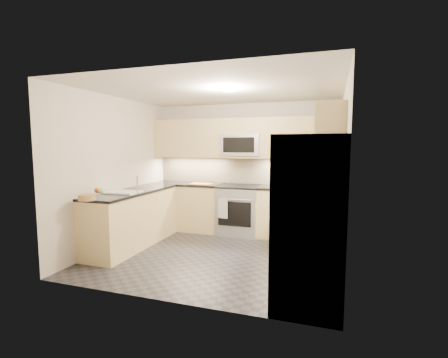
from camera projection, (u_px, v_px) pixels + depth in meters
floor at (217, 255)px, 5.04m from camera, size 3.60×3.20×0.00m
ceiling at (217, 90)px, 4.78m from camera, size 3.60×3.20×0.02m
wall_back at (244, 168)px, 6.42m from camera, size 3.60×0.02×2.50m
wall_front at (165, 188)px, 3.40m from camera, size 3.60×0.02×2.50m
wall_left at (117, 172)px, 5.47m from camera, size 0.02×3.20×2.50m
wall_right at (343, 179)px, 4.35m from camera, size 0.02×3.20×2.50m
base_cab_back_left at (188, 207)px, 6.56m from camera, size 1.42×0.60×0.90m
base_cab_back_right at (297, 214)px, 5.88m from camera, size 1.42×0.60×0.90m
base_cab_right at (318, 232)px, 4.66m from camera, size 0.60×1.70×0.90m
base_cab_peninsula at (133, 219)px, 5.46m from camera, size 0.60×2.00×0.90m
countertop_back_left at (188, 184)px, 6.51m from camera, size 1.42×0.63×0.04m
countertop_back_right at (298, 188)px, 5.83m from camera, size 1.42×0.63×0.04m
countertop_right at (319, 200)px, 4.62m from camera, size 0.63×1.70×0.04m
countertop_peninsula at (132, 192)px, 5.42m from camera, size 0.63×2.00×0.04m
upper_cab_back at (242, 138)px, 6.19m from camera, size 3.60×0.35×0.75m
upper_cab_right at (331, 136)px, 4.60m from camera, size 0.35×1.95×0.75m
backsplash_back at (244, 171)px, 6.42m from camera, size 3.60×0.01×0.51m
backsplash_right at (341, 179)px, 4.78m from camera, size 0.01×2.30×0.51m
gas_range at (239, 210)px, 6.20m from camera, size 0.76×0.65×0.91m
range_cooktop at (239, 186)px, 6.15m from camera, size 0.76×0.65×0.03m
oven_door_glass at (234, 214)px, 5.89m from camera, size 0.62×0.02×0.45m
oven_handle at (234, 200)px, 5.84m from camera, size 0.60×0.02×0.02m
microwave at (241, 145)px, 6.18m from camera, size 0.76×0.40×0.40m
microwave_door at (238, 145)px, 5.99m from camera, size 0.60×0.01×0.28m
refrigerator at (310, 221)px, 3.41m from camera, size 0.70×0.90×1.80m
fridge_handle_left at (272, 218)px, 3.35m from camera, size 0.02×0.02×1.20m
fridge_handle_right at (277, 211)px, 3.69m from camera, size 0.02×0.02×1.20m
sink_basin at (123, 196)px, 5.18m from camera, size 0.52×0.38×0.16m
faucet at (137, 185)px, 5.08m from camera, size 0.03×0.03×0.28m
utensil_bowl at (312, 183)px, 5.71m from camera, size 0.34×0.34×0.17m
cutting_board at (201, 184)px, 6.30m from camera, size 0.42×0.31×0.01m
fruit_basket at (87, 197)px, 4.46m from camera, size 0.30×0.30×0.08m
fruit_apple at (97, 190)px, 4.62m from camera, size 0.08×0.08×0.08m
fruit_pear at (101, 191)px, 4.58m from camera, size 0.08×0.08×0.08m
dish_towel_check at (223, 208)px, 5.90m from camera, size 0.19×0.05×0.37m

